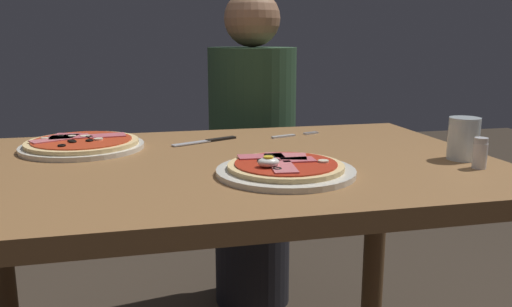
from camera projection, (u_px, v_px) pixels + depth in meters
The scene contains 8 objects.
dining_table at pixel (221, 207), 1.23m from camera, with size 1.26×0.82×0.74m.
pizza_foreground at pixel (285, 169), 1.08m from camera, with size 0.29×0.29×0.05m.
pizza_across_left at pixel (82, 144), 1.33m from camera, with size 0.30×0.30×0.03m.
water_glass_near at pixel (463, 142), 1.21m from camera, with size 0.07×0.07×0.10m.
fork at pixel (292, 135), 1.50m from camera, with size 0.15×0.06×0.00m.
knife at pixel (209, 141), 1.42m from camera, with size 0.19×0.10×0.01m.
salt_shaker at pixel (480, 153), 1.13m from camera, with size 0.03×0.03×0.07m.
diner_person at pixel (252, 161), 1.98m from camera, with size 0.32×0.32×1.18m.
Camera 1 is at (-0.19, -1.16, 1.01)m, focal length 37.03 mm.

